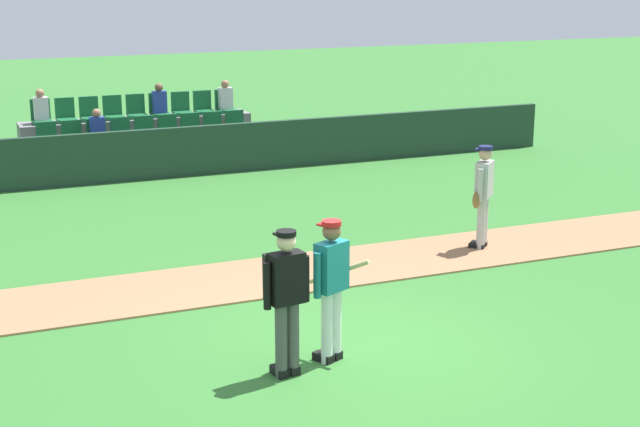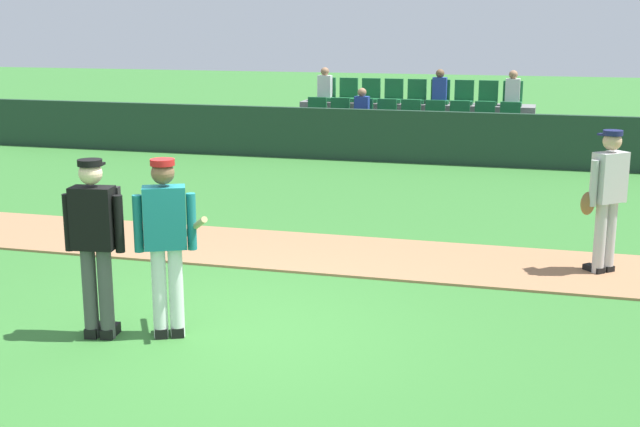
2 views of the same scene
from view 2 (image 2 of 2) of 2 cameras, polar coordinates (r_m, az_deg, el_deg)
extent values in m
plane|color=#33702D|center=(8.52, -6.67, -7.90)|extent=(80.00, 80.00, 0.00)
cube|color=#9E704C|center=(11.19, -1.03, -2.60)|extent=(28.00, 1.85, 0.03)
cube|color=#1E3828|center=(18.25, 5.56, 5.21)|extent=(20.00, 0.16, 1.12)
cube|color=slate|center=(19.73, 6.25, 4.58)|extent=(5.55, 2.10, 0.30)
cube|color=slate|center=(19.26, 6.08, 5.43)|extent=(5.45, 0.85, 0.40)
cube|color=#196033|center=(19.60, -0.35, 6.37)|extent=(0.44, 0.40, 0.08)
cube|color=#196033|center=(19.78, -0.18, 7.16)|extent=(0.44, 0.08, 0.50)
cube|color=#196033|center=(19.46, 1.22, 6.32)|extent=(0.44, 0.40, 0.08)
cube|color=#196033|center=(19.65, 1.38, 7.12)|extent=(0.44, 0.08, 0.50)
cube|color=#196033|center=(19.34, 2.81, 6.26)|extent=(0.44, 0.40, 0.08)
cube|color=#196033|center=(19.52, 2.96, 7.06)|extent=(0.44, 0.08, 0.50)
cube|color=#263F99|center=(19.35, 2.85, 7.16)|extent=(0.32, 0.22, 0.52)
sphere|color=#9E7051|center=(19.32, 2.86, 8.19)|extent=(0.20, 0.20, 0.20)
cube|color=#196033|center=(19.23, 4.42, 6.20)|extent=(0.44, 0.40, 0.08)
cube|color=#196033|center=(19.41, 4.56, 7.01)|extent=(0.44, 0.08, 0.50)
cube|color=#196033|center=(19.13, 6.05, 6.13)|extent=(0.44, 0.40, 0.08)
cube|color=#196033|center=(19.32, 6.17, 6.94)|extent=(0.44, 0.08, 0.50)
cube|color=#196033|center=(19.05, 7.69, 6.06)|extent=(0.44, 0.40, 0.08)
cube|color=#196033|center=(19.24, 7.80, 6.87)|extent=(0.44, 0.08, 0.50)
cube|color=#196033|center=(18.99, 9.34, 5.98)|extent=(0.44, 0.40, 0.08)
cube|color=#196033|center=(19.18, 9.44, 6.80)|extent=(0.44, 0.08, 0.50)
cube|color=#196033|center=(18.94, 11.00, 5.90)|extent=(0.44, 0.40, 0.08)
cube|color=#196033|center=(19.13, 11.09, 6.72)|extent=(0.44, 0.08, 0.50)
cube|color=#196033|center=(18.91, 12.67, 5.81)|extent=(0.44, 0.40, 0.08)
cube|color=#196033|center=(19.10, 12.74, 6.63)|extent=(0.44, 0.08, 0.50)
cube|color=slate|center=(20.05, 6.50, 6.87)|extent=(5.45, 0.85, 0.40)
cube|color=#196033|center=(20.38, 0.29, 7.76)|extent=(0.44, 0.40, 0.08)
cube|color=#196033|center=(20.57, 0.45, 8.51)|extent=(0.44, 0.08, 0.50)
cube|color=silver|center=(20.40, 0.33, 8.61)|extent=(0.32, 0.22, 0.52)
sphere|color=#9E7051|center=(20.37, 0.33, 9.59)|extent=(0.20, 0.20, 0.20)
cube|color=#196033|center=(20.24, 1.81, 7.72)|extent=(0.44, 0.40, 0.08)
cube|color=#196033|center=(20.43, 1.96, 8.47)|extent=(0.44, 0.08, 0.50)
cube|color=#196033|center=(20.12, 3.35, 7.67)|extent=(0.44, 0.40, 0.08)
cube|color=#196033|center=(20.31, 3.49, 8.42)|extent=(0.44, 0.08, 0.50)
cube|color=#196033|center=(20.02, 4.90, 7.61)|extent=(0.44, 0.40, 0.08)
cube|color=#196033|center=(20.21, 5.03, 8.38)|extent=(0.44, 0.08, 0.50)
cube|color=#196033|center=(19.93, 6.47, 7.55)|extent=(0.44, 0.40, 0.08)
cube|color=#196033|center=(20.12, 6.59, 8.32)|extent=(0.44, 0.08, 0.50)
cube|color=#196033|center=(19.85, 8.05, 7.49)|extent=(0.44, 0.40, 0.08)
cube|color=#196033|center=(20.04, 8.16, 8.26)|extent=(0.44, 0.08, 0.50)
cube|color=#263F99|center=(19.87, 8.10, 8.36)|extent=(0.32, 0.22, 0.52)
sphere|color=brown|center=(19.85, 8.13, 9.37)|extent=(0.20, 0.20, 0.20)
cube|color=#196033|center=(19.79, 9.65, 7.42)|extent=(0.44, 0.40, 0.08)
cube|color=#196033|center=(19.98, 9.74, 8.19)|extent=(0.44, 0.08, 0.50)
cube|color=#196033|center=(19.74, 11.25, 7.34)|extent=(0.44, 0.40, 0.08)
cube|color=#196033|center=(19.94, 11.33, 8.11)|extent=(0.44, 0.08, 0.50)
cube|color=#196033|center=(19.71, 12.85, 7.25)|extent=(0.44, 0.40, 0.08)
cube|color=#196033|center=(19.91, 12.92, 8.03)|extent=(0.44, 0.08, 0.50)
cube|color=silver|center=(19.74, 12.90, 8.13)|extent=(0.32, 0.22, 0.52)
sphere|color=#9E7051|center=(19.71, 12.96, 9.15)|extent=(0.20, 0.20, 0.20)
cylinder|color=white|center=(8.30, -10.81, -5.33)|extent=(0.14, 0.14, 0.90)
cylinder|color=white|center=(8.30, -9.70, -5.29)|extent=(0.14, 0.14, 0.90)
cube|color=black|center=(8.49, -10.69, -7.77)|extent=(0.22, 0.29, 0.10)
cube|color=black|center=(8.49, -9.60, -7.73)|extent=(0.22, 0.29, 0.10)
cube|color=#197075|center=(8.10, -10.47, -0.27)|extent=(0.46, 0.37, 0.60)
cylinder|color=#197075|center=(8.12, -12.22, -0.68)|extent=(0.09, 0.09, 0.55)
cylinder|color=#197075|center=(8.11, -8.69, -0.54)|extent=(0.09, 0.09, 0.55)
sphere|color=brown|center=(8.01, -10.60, 2.73)|extent=(0.22, 0.22, 0.22)
cylinder|color=#B21919|center=(7.99, -10.63, 3.43)|extent=(0.23, 0.23, 0.06)
cube|color=#B21919|center=(8.10, -10.61, 3.34)|extent=(0.21, 0.18, 0.02)
cylinder|color=tan|center=(8.23, -8.68, -1.06)|extent=(0.58, 0.63, 0.41)
cylinder|color=#4C4C4C|center=(8.46, -15.30, -5.23)|extent=(0.14, 0.14, 0.90)
cylinder|color=#4C4C4C|center=(8.40, -14.29, -5.30)|extent=(0.14, 0.14, 0.90)
cube|color=black|center=(8.64, -14.99, -7.63)|extent=(0.16, 0.27, 0.10)
cube|color=black|center=(8.58, -13.99, -7.71)|extent=(0.16, 0.27, 0.10)
cube|color=black|center=(8.23, -15.10, -0.30)|extent=(0.43, 0.27, 0.60)
cylinder|color=black|center=(8.34, -16.67, -0.58)|extent=(0.09, 0.09, 0.55)
cylinder|color=black|center=(8.15, -13.45, -0.69)|extent=(0.09, 0.09, 0.55)
sphere|color=beige|center=(8.14, -15.28, 2.65)|extent=(0.22, 0.22, 0.22)
cylinder|color=black|center=(8.13, -15.32, 3.34)|extent=(0.23, 0.23, 0.06)
cube|color=black|center=(8.22, -15.04, 3.26)|extent=(0.19, 0.14, 0.02)
cube|color=black|center=(8.34, -14.76, -0.09)|extent=(0.45, 0.14, 0.56)
cylinder|color=#B2B2B2|center=(10.66, 18.41, -1.66)|extent=(0.14, 0.14, 0.90)
cylinder|color=#B2B2B2|center=(10.78, 19.00, -1.55)|extent=(0.14, 0.14, 0.90)
cube|color=black|center=(10.81, 18.03, -3.64)|extent=(0.26, 0.27, 0.10)
cube|color=black|center=(10.92, 18.62, -3.51)|extent=(0.26, 0.27, 0.10)
cube|color=#B2B2B2|center=(10.57, 19.00, 2.34)|extent=(0.44, 0.43, 0.60)
cylinder|color=#B2B2B2|center=(10.40, 18.03, 1.96)|extent=(0.09, 0.09, 0.55)
cylinder|color=#B2B2B2|center=(10.76, 19.90, 2.18)|extent=(0.09, 0.09, 0.55)
sphere|color=tan|center=(10.50, 19.18, 4.64)|extent=(0.22, 0.22, 0.22)
cylinder|color=#191E4C|center=(10.49, 19.22, 5.18)|extent=(0.23, 0.23, 0.06)
cube|color=#191E4C|center=(10.56, 18.81, 5.10)|extent=(0.21, 0.21, 0.02)
ellipsoid|color=brown|center=(10.46, 17.66, 0.66)|extent=(0.23, 0.22, 0.28)
camera|label=1|loc=(8.32, -96.26, 10.07)|focal=53.22mm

